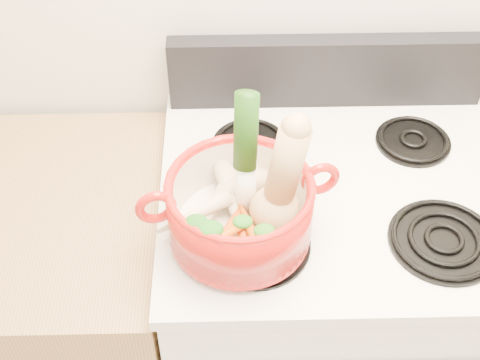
{
  "coord_description": "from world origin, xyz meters",
  "views": [
    {
      "loc": [
        -0.24,
        0.39,
        1.99
      ],
      "look_at": [
        -0.22,
        1.24,
        1.14
      ],
      "focal_mm": 50.0,
      "sensor_mm": 36.0,
      "label": 1
    }
  ],
  "objects_px": {
    "stove_body": "(320,313)",
    "dutch_oven": "(240,210)",
    "squash": "(276,179)",
    "leek": "(246,158)"
  },
  "relations": [
    {
      "from": "squash",
      "to": "leek",
      "type": "relative_size",
      "value": 0.86
    },
    {
      "from": "stove_body",
      "to": "leek",
      "type": "distance_m",
      "value": 0.72
    },
    {
      "from": "leek",
      "to": "dutch_oven",
      "type": "bearing_deg",
      "value": -98.62
    },
    {
      "from": "stove_body",
      "to": "dutch_oven",
      "type": "relative_size",
      "value": 3.26
    },
    {
      "from": "stove_body",
      "to": "dutch_oven",
      "type": "distance_m",
      "value": 0.63
    },
    {
      "from": "dutch_oven",
      "to": "leek",
      "type": "xyz_separation_m",
      "value": [
        0.01,
        0.03,
        0.11
      ]
    },
    {
      "from": "stove_body",
      "to": "squash",
      "type": "height_order",
      "value": "squash"
    },
    {
      "from": "leek",
      "to": "stove_body",
      "type": "bearing_deg",
      "value": 38.88
    },
    {
      "from": "dutch_oven",
      "to": "leek",
      "type": "height_order",
      "value": "leek"
    },
    {
      "from": "stove_body",
      "to": "dutch_oven",
      "type": "xyz_separation_m",
      "value": [
        -0.22,
        -0.14,
        0.58
      ]
    }
  ]
}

